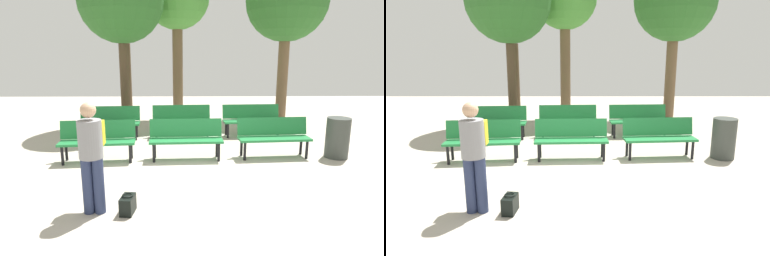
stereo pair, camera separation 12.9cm
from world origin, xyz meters
The scene contains 13 objects.
ground_plane centered at (0.00, 0.00, 0.00)m, with size 24.00×24.00×0.00m, color #B2A899.
bench_r0_c0 centered at (-2.05, 1.42, 0.50)m, with size 1.64×0.62×0.87m.
bench_r0_c1 centered at (-0.14, 1.54, 0.50)m, with size 1.62×0.54×0.87m.
bench_r0_c2 centered at (1.82, 1.67, 0.50)m, with size 1.63×0.59×0.87m.
bench_r1_c0 centered at (-2.21, 3.31, 0.50)m, with size 1.63×0.58×0.87m.
bench_r1_c1 centered at (-0.27, 3.49, 0.50)m, with size 1.63×0.58×0.87m.
bench_r1_c2 centered at (1.69, 3.57, 0.50)m, with size 1.62×0.56×0.87m.
tree_0 centered at (3.27, 6.28, 3.98)m, with size 2.77×2.77×5.42m.
tree_2 centered at (-2.06, 4.87, 3.80)m, with size 2.56×2.56×5.11m.
tree_3 centered at (-2.40, 7.01, 1.31)m, with size 0.41×0.41×2.62m.
visitor_with_backpack centered at (-1.49, -0.96, 0.94)m, with size 0.35×0.53×1.65m.
handbag centered at (-1.00, -1.02, 0.13)m, with size 0.21×0.34×0.29m.
trash_bin centered at (3.24, 1.57, 0.45)m, with size 0.51×0.51×0.90m, color #383D38.
Camera 1 is at (-0.12, -5.54, 2.33)m, focal length 31.09 mm.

